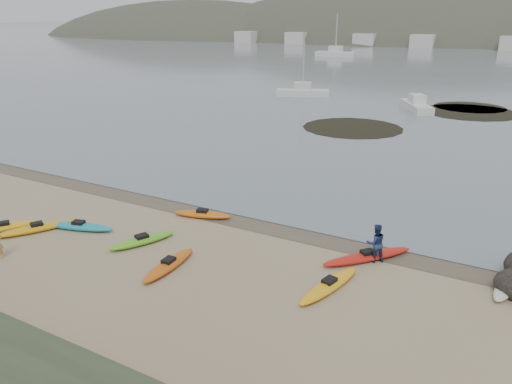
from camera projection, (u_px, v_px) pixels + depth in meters
The scene contains 6 objects.
ground at pixel (256, 220), 25.49m from camera, with size 600.00×600.00×0.00m, color tan.
wet_sand at pixel (253, 222), 25.24m from camera, with size 60.00×60.00×0.00m, color brown.
kayaks at pixel (195, 246), 22.24m from camera, with size 23.54×9.27×0.34m.
person_east at pixel (376, 243), 20.94m from camera, with size 0.82×0.64×1.68m, color navy.
kelp_mats at pixel (434, 116), 51.43m from camera, with size 17.97×25.14×0.04m.
moored_boats at pixel (486, 68), 91.46m from camera, with size 84.82×76.55×1.37m.
Camera 1 is at (11.53, -20.51, 9.90)m, focal length 35.00 mm.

